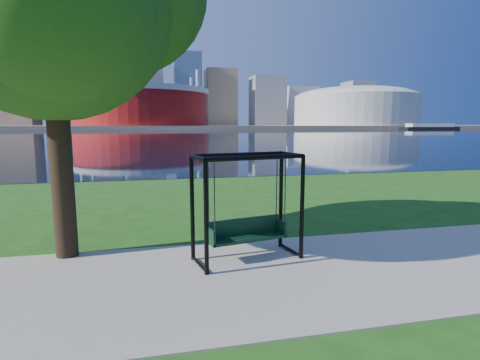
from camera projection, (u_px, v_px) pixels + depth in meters
name	position (u px, v px, depth m)	size (l,w,h in m)	color
ground	(254.00, 266.00, 7.15)	(900.00, 900.00, 0.00)	#1E5114
path	(262.00, 276.00, 6.67)	(120.00, 4.00, 0.03)	#9E937F
river	(162.00, 134.00, 105.60)	(900.00, 180.00, 0.02)	black
far_bank	(158.00, 127.00, 302.35)	(900.00, 228.00, 2.00)	#937F60
stadium	(141.00, 106.00, 229.71)	(83.00, 83.00, 32.00)	maroon
arena	(355.00, 105.00, 260.85)	(84.00, 84.00, 26.56)	beige
skyline	(151.00, 84.00, 309.22)	(392.00, 66.00, 96.50)	gray
swing	(247.00, 210.00, 7.35)	(2.22, 1.30, 2.13)	black
barge	(430.00, 127.00, 212.52)	(32.97, 10.10, 3.26)	black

